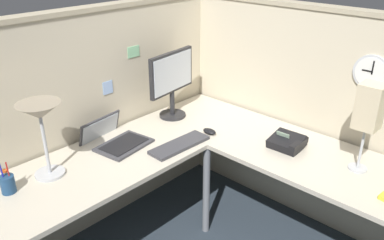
{
  "coord_description": "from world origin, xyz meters",
  "views": [
    {
      "loc": [
        -1.62,
        -1.37,
        1.98
      ],
      "look_at": [
        0.18,
        0.32,
        0.84
      ],
      "focal_mm": 37.33,
      "sensor_mm": 36.0,
      "label": 1
    }
  ],
  "objects": [
    {
      "name": "laptop",
      "position": [
        -0.26,
        0.62,
        0.75
      ],
      "size": [
        0.39,
        0.42,
        0.22
      ],
      "color": "#38383D",
      "rests_on": "desk"
    },
    {
      "name": "cubicle_wall_right",
      "position": [
        0.87,
        -0.27,
        0.79
      ],
      "size": [
        0.12,
        2.37,
        1.58
      ],
      "color": "beige",
      "rests_on": "ground"
    },
    {
      "name": "desk",
      "position": [
        -0.15,
        -0.05,
        0.63
      ],
      "size": [
        2.35,
        2.15,
        0.73
      ],
      "color": "beige",
      "rests_on": "ground"
    },
    {
      "name": "office_phone",
      "position": [
        0.46,
        -0.26,
        0.77
      ],
      "size": [
        0.2,
        0.21,
        0.11
      ],
      "color": "black",
      "rests_on": "desk"
    },
    {
      "name": "pinned_note_leftmost",
      "position": [
        -0.13,
        0.82,
        1.03
      ],
      "size": [
        0.08,
        0.0,
        0.09
      ],
      "primitive_type": "cube",
      "color": "#99B7E5"
    },
    {
      "name": "pen_cup",
      "position": [
        -0.99,
        0.57,
        0.78
      ],
      "size": [
        0.08,
        0.08,
        0.18
      ],
      "color": "navy",
      "rests_on": "desk"
    },
    {
      "name": "desk_lamp_dome",
      "position": [
        -0.75,
        0.57,
        1.09
      ],
      "size": [
        0.24,
        0.24,
        0.44
      ],
      "color": "#B7BABF",
      "rests_on": "desk"
    },
    {
      "name": "desk_lamp_paper",
      "position": [
        0.52,
        -0.7,
        1.11
      ],
      "size": [
        0.13,
        0.13,
        0.53
      ],
      "color": "#B7BABF",
      "rests_on": "desk"
    },
    {
      "name": "pinned_note_middle",
      "position": [
        0.11,
        0.82,
        1.24
      ],
      "size": [
        0.1,
        0.0,
        0.08
      ],
      "primitive_type": "cube",
      "color": "#8CCC99"
    },
    {
      "name": "monitor",
      "position": [
        0.31,
        0.64,
        1.02
      ],
      "size": [
        0.46,
        0.2,
        0.5
      ],
      "color": "#232326",
      "rests_on": "desk"
    },
    {
      "name": "wall_clock",
      "position": [
        0.82,
        -0.58,
        1.23
      ],
      "size": [
        0.04,
        0.22,
        0.22
      ],
      "color": "#B7BABF"
    },
    {
      "name": "cubicle_wall_back",
      "position": [
        -0.36,
        0.87,
        0.79
      ],
      "size": [
        2.57,
        0.12,
        1.58
      ],
      "color": "beige",
      "rests_on": "ground"
    },
    {
      "name": "keyboard",
      "position": [
        0.0,
        0.26,
        0.74
      ],
      "size": [
        0.43,
        0.16,
        0.02
      ],
      "primitive_type": "cube",
      "rotation": [
        0.0,
        0.0,
        -0.04
      ],
      "color": "#38383D",
      "rests_on": "desk"
    },
    {
      "name": "computer_mouse",
      "position": [
        0.28,
        0.24,
        0.75
      ],
      "size": [
        0.06,
        0.1,
        0.03
      ],
      "primitive_type": "ellipsoid",
      "color": "black",
      "rests_on": "desk"
    }
  ]
}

